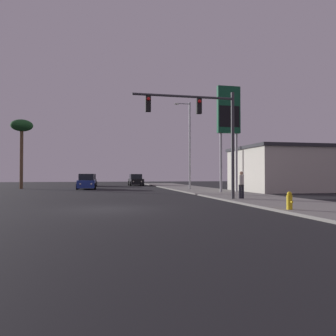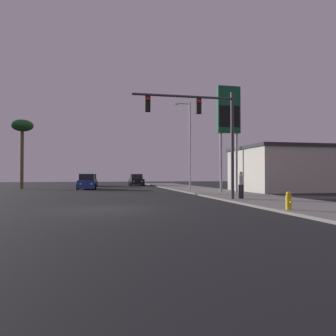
{
  "view_description": "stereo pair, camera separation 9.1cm",
  "coord_description": "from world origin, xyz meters",
  "views": [
    {
      "loc": [
        -0.41,
        -15.34,
        1.59
      ],
      "look_at": [
        5.27,
        11.47,
        2.15
      ],
      "focal_mm": 35.0,
      "sensor_mm": 36.0,
      "label": 1
    },
    {
      "loc": [
        -0.32,
        -15.36,
        1.59
      ],
      "look_at": [
        5.27,
        11.47,
        2.15
      ],
      "focal_mm": 35.0,
      "sensor_mm": 36.0,
      "label": 2
    }
  ],
  "objects": [
    {
      "name": "sidewalk_right",
      "position": [
        9.5,
        10.0,
        0.06
      ],
      "size": [
        5.0,
        60.0,
        0.12
      ],
      "color": "gray",
      "rests_on": "ground"
    },
    {
      "name": "pedestrian_on_sidewalk",
      "position": [
        8.21,
        3.49,
        1.03
      ],
      "size": [
        0.34,
        0.32,
        1.67
      ],
      "color": "#23232D",
      "rests_on": "sidewalk_right"
    },
    {
      "name": "palm_tree_mid",
      "position": [
        -8.93,
        24.0,
        6.75
      ],
      "size": [
        2.4,
        2.4,
        7.8
      ],
      "color": "brown",
      "rests_on": "ground"
    },
    {
      "name": "car_grey",
      "position": [
        -1.65,
        31.55,
        0.76
      ],
      "size": [
        2.04,
        4.33,
        1.68
      ],
      "rotation": [
        0.0,
        0.0,
        3.17
      ],
      "color": "slate",
      "rests_on": "ground"
    },
    {
      "name": "traffic_light_mast",
      "position": [
        5.85,
        3.29,
        4.67
      ],
      "size": [
        6.23,
        0.36,
        6.5
      ],
      "color": "#38383D",
      "rests_on": "sidewalk_right"
    },
    {
      "name": "fire_hydrant",
      "position": [
        7.44,
        -2.94,
        0.49
      ],
      "size": [
        0.24,
        0.34,
        0.76
      ],
      "color": "gold",
      "rests_on": "sidewalk_right"
    },
    {
      "name": "car_blue",
      "position": [
        -1.72,
        21.72,
        0.76
      ],
      "size": [
        2.04,
        4.32,
        1.68
      ],
      "rotation": [
        0.0,
        0.0,
        3.13
      ],
      "color": "navy",
      "rests_on": "ground"
    },
    {
      "name": "car_black",
      "position": [
        4.86,
        32.1,
        0.76
      ],
      "size": [
        2.04,
        4.33,
        1.68
      ],
      "rotation": [
        0.0,
        0.0,
        3.16
      ],
      "color": "black",
      "rests_on": "ground"
    },
    {
      "name": "building_gas_station",
      "position": [
        18.0,
        13.4,
        2.16
      ],
      "size": [
        10.3,
        8.3,
        4.3
      ],
      "color": "beige",
      "rests_on": "ground"
    },
    {
      "name": "street_lamp",
      "position": [
        8.72,
        17.42,
        5.12
      ],
      "size": [
        1.74,
        0.24,
        9.0
      ],
      "color": "#99999E",
      "rests_on": "sidewalk_right"
    },
    {
      "name": "ground_plane",
      "position": [
        0.0,
        0.0,
        0.0
      ],
      "size": [
        120.0,
        120.0,
        0.0
      ],
      "primitive_type": "plane",
      "color": "black"
    },
    {
      "name": "gas_station_sign",
      "position": [
        10.39,
        10.73,
        6.62
      ],
      "size": [
        2.0,
        0.42,
        9.0
      ],
      "color": "#99999E",
      "rests_on": "sidewalk_right"
    }
  ]
}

